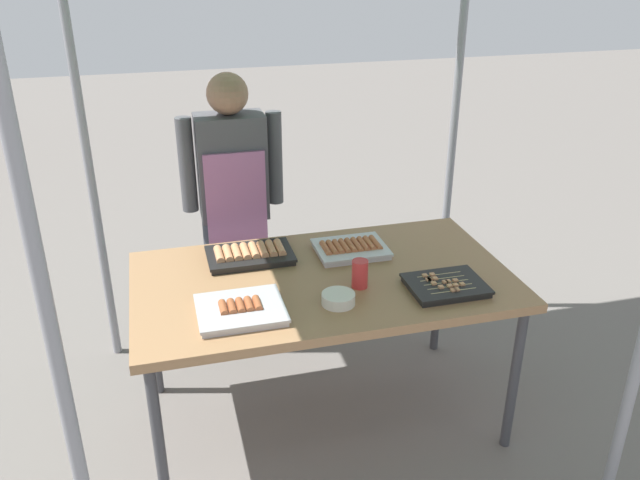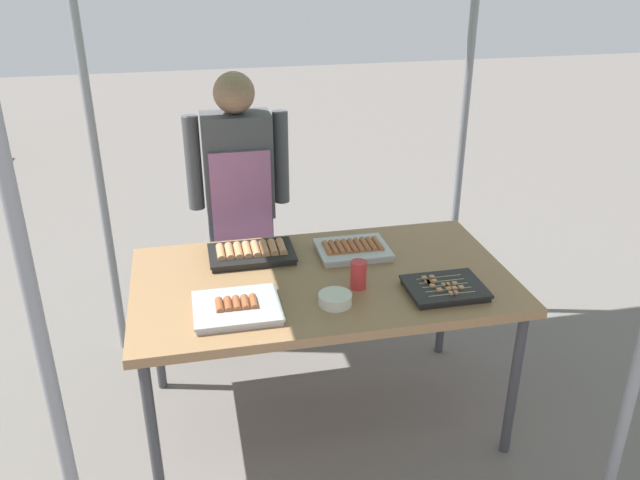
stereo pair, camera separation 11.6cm
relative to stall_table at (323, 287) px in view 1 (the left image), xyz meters
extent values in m
plane|color=#66605B|center=(0.00, 0.00, -0.70)|extent=(18.00, 18.00, 0.00)
cube|color=#9E724C|center=(0.00, 0.00, 0.03)|extent=(1.60, 0.90, 0.04)
cylinder|color=#3F3F44|center=(-0.74, -0.39, -0.34)|extent=(0.04, 0.04, 0.71)
cylinder|color=#3F3F44|center=(0.74, -0.39, -0.34)|extent=(0.04, 0.04, 0.71)
cylinder|color=#3F3F44|center=(-0.74, 0.39, -0.34)|extent=(0.04, 0.04, 0.71)
cylinder|color=#3F3F44|center=(0.74, 0.39, -0.34)|extent=(0.04, 0.04, 0.71)
cylinder|color=gray|center=(-0.95, -0.80, 0.42)|extent=(0.04, 0.04, 2.24)
cylinder|color=gray|center=(-0.95, 0.80, 0.42)|extent=(0.04, 0.04, 2.24)
cylinder|color=gray|center=(0.95, 0.80, 0.42)|extent=(0.04, 0.04, 2.24)
cube|color=silver|center=(0.18, 0.19, 0.06)|extent=(0.31, 0.24, 0.02)
cube|color=silver|center=(0.18, 0.19, 0.08)|extent=(0.32, 0.26, 0.01)
cylinder|color=#B7663D|center=(0.06, 0.19, 0.09)|extent=(0.03, 0.13, 0.03)
cylinder|color=#B7663D|center=(0.09, 0.19, 0.09)|extent=(0.03, 0.13, 0.03)
cylinder|color=#B7663D|center=(0.12, 0.19, 0.09)|extent=(0.03, 0.13, 0.03)
cylinder|color=#B7663D|center=(0.15, 0.19, 0.09)|extent=(0.03, 0.13, 0.03)
cylinder|color=#B7663D|center=(0.18, 0.19, 0.09)|extent=(0.03, 0.13, 0.03)
cylinder|color=#B7663D|center=(0.21, 0.19, 0.09)|extent=(0.03, 0.13, 0.03)
cylinder|color=#B7663D|center=(0.24, 0.19, 0.09)|extent=(0.03, 0.13, 0.03)
cylinder|color=#B7663D|center=(0.27, 0.19, 0.09)|extent=(0.03, 0.13, 0.03)
cylinder|color=#B7663D|center=(0.30, 0.19, 0.09)|extent=(0.03, 0.13, 0.03)
cube|color=black|center=(0.46, -0.23, 0.06)|extent=(0.30, 0.24, 0.02)
cube|color=black|center=(0.46, -0.23, 0.08)|extent=(0.31, 0.25, 0.01)
cylinder|color=tan|center=(0.46, -0.31, 0.08)|extent=(0.20, 0.01, 0.01)
cube|color=tan|center=(0.47, -0.31, 0.08)|extent=(0.02, 0.02, 0.02)
cube|color=tan|center=(0.46, -0.31, 0.08)|extent=(0.02, 0.02, 0.02)
cylinder|color=tan|center=(0.46, -0.27, 0.08)|extent=(0.20, 0.01, 0.01)
cube|color=tan|center=(0.46, -0.27, 0.08)|extent=(0.02, 0.02, 0.02)
cube|color=tan|center=(0.51, -0.27, 0.08)|extent=(0.02, 0.02, 0.02)
cube|color=tan|center=(0.48, -0.27, 0.08)|extent=(0.02, 0.02, 0.02)
cube|color=tan|center=(0.42, -0.27, 0.08)|extent=(0.02, 0.02, 0.02)
cylinder|color=tan|center=(0.46, -0.23, 0.08)|extent=(0.20, 0.01, 0.01)
cube|color=tan|center=(0.50, -0.23, 0.08)|extent=(0.02, 0.02, 0.02)
cube|color=tan|center=(0.47, -0.23, 0.08)|extent=(0.02, 0.02, 0.02)
cube|color=tan|center=(0.45, -0.23, 0.08)|extent=(0.02, 0.02, 0.02)
cube|color=tan|center=(0.40, -0.23, 0.08)|extent=(0.02, 0.02, 0.02)
cylinder|color=tan|center=(0.46, -0.20, 0.08)|extent=(0.20, 0.01, 0.01)
cube|color=tan|center=(0.40, -0.20, 0.08)|extent=(0.02, 0.02, 0.02)
cube|color=tan|center=(0.43, -0.20, 0.08)|extent=(0.02, 0.02, 0.02)
cube|color=tan|center=(0.40, -0.20, 0.08)|extent=(0.02, 0.02, 0.02)
cylinder|color=tan|center=(0.46, -0.16, 0.08)|extent=(0.20, 0.01, 0.01)
cube|color=tan|center=(0.43, -0.16, 0.08)|extent=(0.02, 0.02, 0.02)
cube|color=tan|center=(0.40, -0.16, 0.08)|extent=(0.02, 0.02, 0.02)
cube|color=black|center=(-0.27, 0.25, 0.06)|extent=(0.37, 0.24, 0.02)
cube|color=black|center=(-0.27, 0.25, 0.08)|extent=(0.38, 0.25, 0.01)
cylinder|color=tan|center=(-0.41, 0.25, 0.09)|extent=(0.04, 0.14, 0.04)
cylinder|color=tan|center=(-0.37, 0.25, 0.09)|extent=(0.04, 0.14, 0.04)
cylinder|color=tan|center=(-0.33, 0.25, 0.09)|extent=(0.04, 0.14, 0.04)
cylinder|color=tan|center=(-0.29, 0.25, 0.09)|extent=(0.04, 0.14, 0.04)
cylinder|color=tan|center=(-0.25, 0.25, 0.09)|extent=(0.04, 0.14, 0.04)
cylinder|color=tan|center=(-0.21, 0.25, 0.09)|extent=(0.04, 0.14, 0.04)
cylinder|color=tan|center=(-0.18, 0.25, 0.09)|extent=(0.04, 0.14, 0.04)
cylinder|color=tan|center=(-0.14, 0.25, 0.09)|extent=(0.04, 0.14, 0.04)
cube|color=#ADADB2|center=(-0.38, -0.21, 0.06)|extent=(0.32, 0.28, 0.02)
cube|color=#ADADB2|center=(-0.38, -0.21, 0.08)|extent=(0.33, 0.29, 0.01)
cylinder|color=#9E512D|center=(-0.45, -0.21, 0.09)|extent=(0.03, 0.09, 0.03)
cylinder|color=#9E512D|center=(-0.42, -0.21, 0.09)|extent=(0.03, 0.09, 0.03)
cylinder|color=#9E512D|center=(-0.38, -0.21, 0.09)|extent=(0.03, 0.09, 0.03)
cylinder|color=#9E512D|center=(-0.35, -0.21, 0.09)|extent=(0.03, 0.09, 0.03)
cylinder|color=#9E512D|center=(-0.32, -0.21, 0.09)|extent=(0.03, 0.09, 0.03)
cylinder|color=silver|center=(0.00, -0.23, 0.08)|extent=(0.13, 0.13, 0.05)
cylinder|color=red|center=(0.12, -0.12, 0.11)|extent=(0.07, 0.07, 0.12)
cylinder|color=#333842|center=(-0.38, 0.77, -0.32)|extent=(0.12, 0.12, 0.75)
cylinder|color=#333842|center=(-0.16, 0.77, -0.32)|extent=(0.12, 0.12, 0.75)
cube|color=#4C4C51|center=(-0.27, 0.77, 0.32)|extent=(0.34, 0.20, 0.53)
cube|color=#B26B9E|center=(-0.27, 0.66, 0.19)|extent=(0.30, 0.02, 0.48)
cylinder|color=#4C4C51|center=(-0.49, 0.77, 0.34)|extent=(0.08, 0.08, 0.48)
cylinder|color=#4C4C51|center=(-0.05, 0.77, 0.34)|extent=(0.08, 0.08, 0.48)
sphere|color=#9E7256|center=(-0.27, 0.77, 0.68)|extent=(0.20, 0.20, 0.20)
camera|label=1|loc=(-0.64, -2.37, 1.37)|focal=36.70mm
camera|label=2|loc=(-0.53, -2.40, 1.37)|focal=36.70mm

